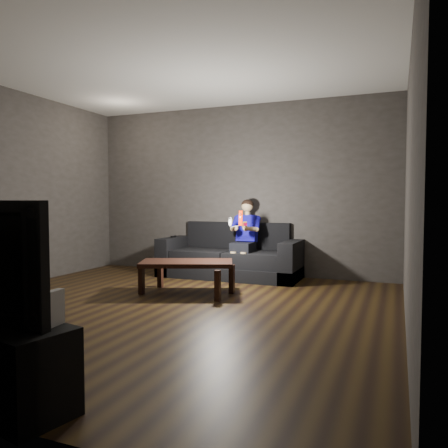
% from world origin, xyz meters
% --- Properties ---
extents(floor, '(5.00, 5.00, 0.00)m').
position_xyz_m(floor, '(0.00, 0.00, 0.00)').
color(floor, black).
rests_on(floor, ground).
extents(back_wall, '(5.00, 0.04, 2.70)m').
position_xyz_m(back_wall, '(0.00, 2.50, 1.35)').
color(back_wall, '#373330').
rests_on(back_wall, ground).
extents(right_wall, '(0.04, 5.00, 2.70)m').
position_xyz_m(right_wall, '(2.50, 0.00, 1.35)').
color(right_wall, '#373330').
rests_on(right_wall, ground).
extents(ceiling, '(5.00, 5.00, 0.02)m').
position_xyz_m(ceiling, '(0.00, 0.00, 2.70)').
color(ceiling, silver).
rests_on(ceiling, back_wall).
extents(sofa, '(2.16, 0.93, 0.83)m').
position_xyz_m(sofa, '(0.02, 2.18, 0.27)').
color(sofa, black).
rests_on(sofa, floor).
extents(child, '(0.45, 0.55, 1.11)m').
position_xyz_m(child, '(0.26, 2.12, 0.71)').
color(child, black).
rests_on(child, sofa).
extents(wii_remote_red, '(0.07, 0.09, 0.22)m').
position_xyz_m(wii_remote_red, '(0.35, 1.69, 0.93)').
color(wii_remote_red, red).
rests_on(wii_remote_red, child).
extents(nunchuk_white, '(0.08, 0.10, 0.15)m').
position_xyz_m(nunchuk_white, '(0.19, 1.70, 0.88)').
color(nunchuk_white, silver).
rests_on(nunchuk_white, child).
extents(wii_remote_black, '(0.04, 0.14, 0.03)m').
position_xyz_m(wii_remote_black, '(-0.95, 2.10, 0.60)').
color(wii_remote_black, black).
rests_on(wii_remote_black, sofa).
extents(coffee_table, '(1.27, 0.95, 0.42)m').
position_xyz_m(coffee_table, '(-0.05, 0.78, 0.36)').
color(coffee_table, black).
rests_on(coffee_table, floor).
extents(wii_console, '(0.06, 0.15, 0.19)m').
position_xyz_m(wii_console, '(0.67, -2.27, 0.58)').
color(wii_console, silver).
rests_on(wii_console, media_console).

